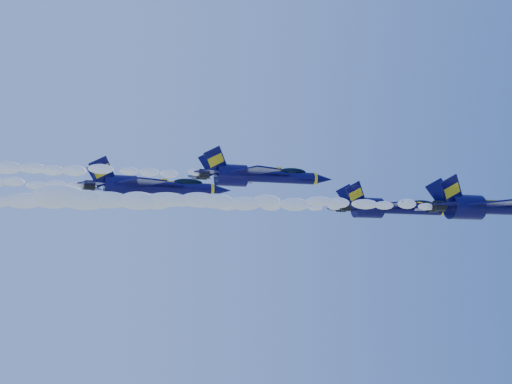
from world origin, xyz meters
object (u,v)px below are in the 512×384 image
object	(u,v)px
jet_lead	(492,207)
jet_third	(258,176)
jet_fourth	(150,187)
jet_second	(392,208)

from	to	relation	value
jet_lead	jet_third	world-z (taller)	jet_third
jet_third	jet_fourth	bearing A→B (deg)	136.39
jet_lead	jet_second	world-z (taller)	jet_lead
jet_second	jet_fourth	xyz separation A→B (m)	(-25.87, 16.88, 3.66)
jet_lead	jet_second	bearing A→B (deg)	147.86
jet_lead	jet_third	size ratio (longest dim) A/B	1.07
jet_lead	jet_fourth	xyz separation A→B (m)	(-35.44, 22.88, 3.89)
jet_lead	jet_second	size ratio (longest dim) A/B	1.18
jet_lead	jet_second	xyz separation A→B (m)	(-9.57, 6.01, 0.23)
jet_lead	jet_second	distance (m)	11.30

